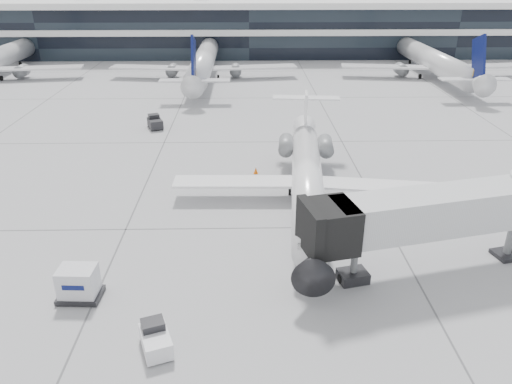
{
  "coord_description": "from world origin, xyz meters",
  "views": [
    {
      "loc": [
        -0.83,
        -33.28,
        18.4
      ],
      "look_at": [
        -0.1,
        0.93,
        2.6
      ],
      "focal_mm": 35.0,
      "sensor_mm": 36.0,
      "label": 1
    }
  ],
  "objects_px": {
    "baggage_tug": "(155,339)",
    "cargo_uld": "(79,284)",
    "regional_jet": "(307,176)",
    "jet_bridge": "(453,210)"
  },
  "relations": [
    {
      "from": "baggage_tug",
      "to": "jet_bridge",
      "type": "bearing_deg",
      "value": 2.5
    },
    {
      "from": "regional_jet",
      "to": "cargo_uld",
      "type": "distance_m",
      "value": 20.09
    },
    {
      "from": "regional_jet",
      "to": "baggage_tug",
      "type": "xyz_separation_m",
      "value": [
        -9.85,
        -17.68,
        -1.56
      ]
    },
    {
      "from": "cargo_uld",
      "to": "baggage_tug",
      "type": "bearing_deg",
      "value": -37.62
    },
    {
      "from": "regional_jet",
      "to": "baggage_tug",
      "type": "distance_m",
      "value": 20.3
    },
    {
      "from": "regional_jet",
      "to": "jet_bridge",
      "type": "xyz_separation_m",
      "value": [
        7.95,
        -10.27,
        1.98
      ]
    },
    {
      "from": "regional_jet",
      "to": "cargo_uld",
      "type": "height_order",
      "value": "regional_jet"
    },
    {
      "from": "jet_bridge",
      "to": "cargo_uld",
      "type": "relative_size",
      "value": 6.89
    },
    {
      "from": "jet_bridge",
      "to": "baggage_tug",
      "type": "xyz_separation_m",
      "value": [
        -17.8,
        -7.41,
        -3.54
      ]
    },
    {
      "from": "baggage_tug",
      "to": "cargo_uld",
      "type": "height_order",
      "value": "cargo_uld"
    }
  ]
}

